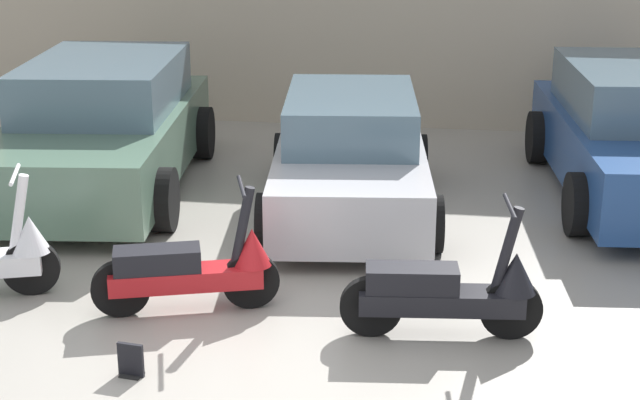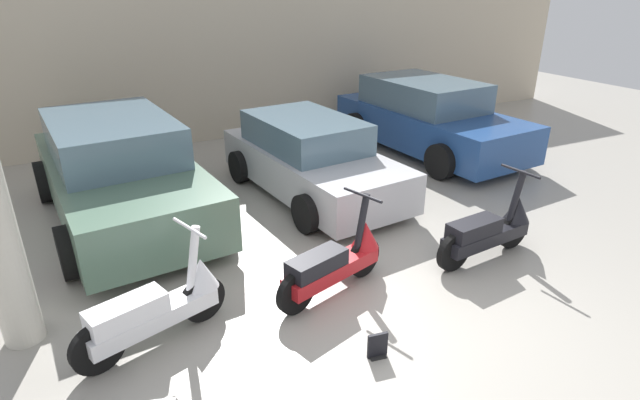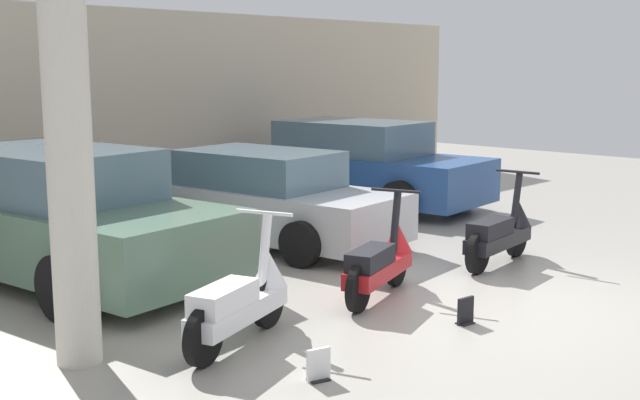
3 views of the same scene
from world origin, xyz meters
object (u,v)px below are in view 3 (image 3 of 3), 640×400
object	(u,v)px
car_rear_left	(58,217)
placard_near_left_scooter	(318,366)
scooter_front_left	(242,299)
scooter_front_right	(381,261)
car_rear_right	(361,165)
car_rear_center	(268,199)
scooter_front_center	(501,232)
support_column_side	(70,159)
placard_near_right_scooter	(465,312)

from	to	relation	value
car_rear_left	placard_near_left_scooter	bearing A→B (deg)	-8.89
scooter_front_left	scooter_front_right	size ratio (longest dim) A/B	1.01
car_rear_right	car_rear_left	bearing A→B (deg)	-89.11
scooter_front_left	car_rear_center	xyz separation A→B (m)	(2.94, 2.82, 0.21)
scooter_front_left	placard_near_left_scooter	bearing A→B (deg)	-117.46
car_rear_left	car_rear_center	distance (m)	2.96
scooter_front_center	support_column_side	size ratio (longest dim) A/B	0.47
scooter_front_center	scooter_front_right	bearing A→B (deg)	169.33
scooter_front_left	support_column_side	world-z (taller)	support_column_side
car_rear_left	placard_near_right_scooter	xyz separation A→B (m)	(1.78, -4.35, -0.60)
scooter_front_right	placard_near_right_scooter	bearing A→B (deg)	-115.77
scooter_front_left	placard_near_right_scooter	size ratio (longest dim) A/B	5.94
scooter_front_left	placard_near_left_scooter	xyz separation A→B (m)	(-0.17, -1.09, -0.28)
car_rear_center	support_column_side	distance (m)	4.85
scooter_front_center	car_rear_right	distance (m)	4.51
scooter_front_left	car_rear_center	bearing A→B (deg)	25.14
scooter_front_center	placard_near_left_scooter	distance (m)	4.37
scooter_front_center	car_rear_right	size ratio (longest dim) A/B	0.36
car_rear_left	placard_near_left_scooter	size ratio (longest dim) A/B	17.60
placard_near_left_scooter	support_column_side	bearing A→B (deg)	122.17
car_rear_center	support_column_side	world-z (taller)	support_column_side
placard_near_right_scooter	car_rear_left	bearing A→B (deg)	112.26
support_column_side	scooter_front_right	bearing A→B (deg)	-10.58
car_rear_left	placard_near_left_scooter	world-z (taller)	car_rear_left
car_rear_left	support_column_side	size ratio (longest dim) A/B	1.35
car_rear_center	scooter_front_center	bearing A→B (deg)	14.68
scooter_front_left	placard_near_right_scooter	xyz separation A→B (m)	(1.80, -1.15, -0.28)
support_column_side	car_rear_center	bearing A→B (deg)	27.75
car_rear_left	scooter_front_left	bearing A→B (deg)	-6.70
placard_near_left_scooter	placard_near_right_scooter	xyz separation A→B (m)	(1.96, -0.06, 0.00)
placard_near_left_scooter	scooter_front_left	bearing A→B (deg)	81.21
placard_near_left_scooter	car_rear_right	bearing A→B (deg)	38.19
placard_near_left_scooter	scooter_front_center	bearing A→B (deg)	12.41
placard_near_left_scooter	scooter_front_right	bearing A→B (deg)	27.51
car_rear_left	car_rear_right	bearing A→B (deg)	89.70
car_rear_left	support_column_side	bearing A→B (deg)	-32.37
scooter_front_left	support_column_side	xyz separation A→B (m)	(-1.24, 0.62, 1.29)
scooter_front_left	support_column_side	distance (m)	1.90
placard_near_right_scooter	car_rear_center	bearing A→B (deg)	73.91
car_rear_left	placard_near_right_scooter	bearing A→B (deg)	15.80
car_rear_right	scooter_front_left	bearing A→B (deg)	-63.03
car_rear_right	placard_near_left_scooter	xyz separation A→B (m)	(-6.30, -4.95, -0.59)
scooter_front_right	scooter_front_center	world-z (taller)	scooter_front_center
car_rear_right	placard_near_right_scooter	bearing A→B (deg)	-46.10
scooter_front_right	car_rear_center	size ratio (longest dim) A/B	0.39
scooter_front_left	placard_near_right_scooter	distance (m)	2.15
car_rear_left	placard_near_right_scooter	size ratio (longest dim) A/B	17.60
scooter_front_right	car_rear_center	bearing A→B (deg)	53.01
placard_near_right_scooter	scooter_front_center	bearing A→B (deg)	23.51
scooter_front_center	placard_near_right_scooter	world-z (taller)	scooter_front_center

